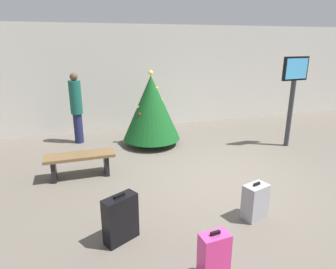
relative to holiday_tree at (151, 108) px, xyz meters
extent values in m
plane|color=#665E54|center=(0.74, -2.40, -0.99)|extent=(16.00, 16.00, 0.00)
cube|color=beige|center=(0.74, 1.85, 0.56)|extent=(16.00, 0.20, 3.10)
cylinder|color=#4C3319|center=(0.00, 0.00, -0.90)|extent=(0.12, 0.12, 0.17)
cone|color=#14511E|center=(0.00, 0.00, 0.00)|extent=(1.47, 1.47, 1.64)
sphere|color=#F2D84C|center=(0.00, 0.00, 0.88)|extent=(0.12, 0.12, 0.12)
sphere|color=yellow|center=(0.13, -0.05, 0.50)|extent=(0.08, 0.08, 0.08)
sphere|color=red|center=(0.00, 0.33, 0.04)|extent=(0.08, 0.08, 0.08)
sphere|color=red|center=(-0.34, -0.19, -0.10)|extent=(0.08, 0.08, 0.08)
sphere|color=yellow|center=(-0.33, -0.02, 0.03)|extent=(0.08, 0.08, 0.08)
sphere|color=yellow|center=(0.27, -0.01, 0.19)|extent=(0.08, 0.08, 0.08)
cylinder|color=#333338|center=(3.32, -1.19, -0.14)|extent=(0.12, 0.12, 1.69)
cube|color=black|center=(3.32, -1.19, 0.99)|extent=(0.72, 0.13, 0.57)
cube|color=#4CB2F2|center=(3.32, -1.24, 0.99)|extent=(0.65, 0.06, 0.48)
cube|color=brown|center=(-1.87, -1.46, -0.54)|extent=(1.35, 0.44, 0.06)
cube|color=black|center=(-2.38, -1.46, -0.78)|extent=(0.08, 0.35, 0.42)
cube|color=black|center=(-1.36, -1.46, -0.78)|extent=(0.08, 0.35, 0.42)
cylinder|color=#1E234C|center=(-1.82, 0.76, -0.59)|extent=(0.23, 0.23, 0.80)
cylinder|color=#19594C|center=(-1.82, 0.76, 0.24)|extent=(0.42, 0.42, 0.85)
sphere|color=brown|center=(-1.82, 0.76, 0.76)|extent=(0.20, 0.20, 0.20)
cube|color=#9EA0A5|center=(0.60, -3.80, -0.71)|extent=(0.42, 0.33, 0.55)
cube|color=black|center=(0.60, -3.80, -0.42)|extent=(0.13, 0.06, 0.04)
cube|color=#E5388C|center=(-0.58, -4.76, -0.68)|extent=(0.34, 0.22, 0.62)
cube|color=black|center=(-0.58, -4.76, -0.35)|extent=(0.12, 0.04, 0.04)
cube|color=black|center=(-1.44, -3.70, -0.66)|extent=(0.51, 0.39, 0.66)
cube|color=black|center=(-1.44, -3.70, -0.31)|extent=(0.16, 0.10, 0.04)
camera|label=1|loc=(-1.91, -7.17, 1.62)|focal=31.63mm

